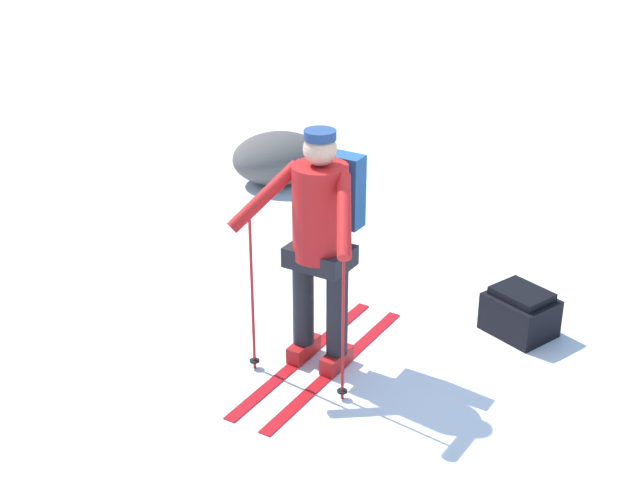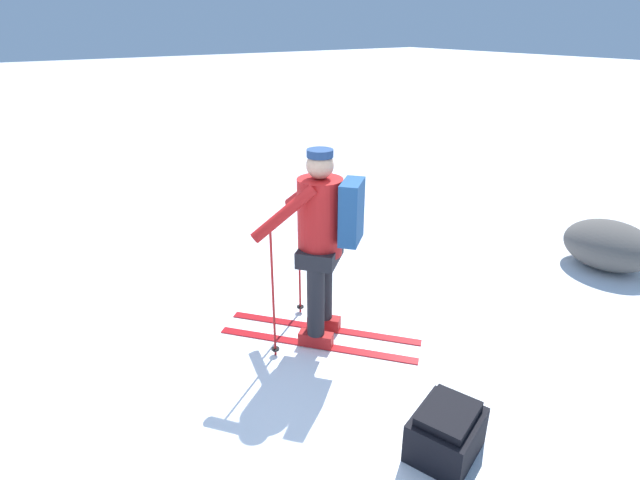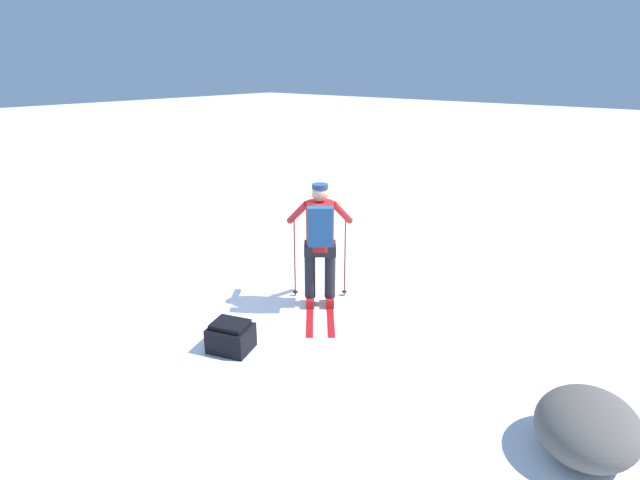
% 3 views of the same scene
% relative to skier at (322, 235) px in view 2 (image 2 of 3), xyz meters
% --- Properties ---
extents(ground_plane, '(80.00, 80.00, 0.00)m').
position_rel_skier_xyz_m(ground_plane, '(0.44, -0.44, -1.01)').
color(ground_plane, white).
extents(skier, '(1.62, 1.44, 1.73)m').
position_rel_skier_xyz_m(skier, '(0.00, 0.00, 0.00)').
color(skier, red).
rests_on(skier, ground_plane).
extents(dropped_backpack, '(0.53, 0.58, 0.36)m').
position_rel_skier_xyz_m(dropped_backpack, '(1.54, -0.09, -0.84)').
color(dropped_backpack, black).
rests_on(dropped_backpack, ground_plane).
extents(rock_boulder, '(0.99, 0.84, 0.54)m').
position_rel_skier_xyz_m(rock_boulder, '(0.71, 3.54, -0.74)').
color(rock_boulder, '#5B5651').
rests_on(rock_boulder, ground_plane).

